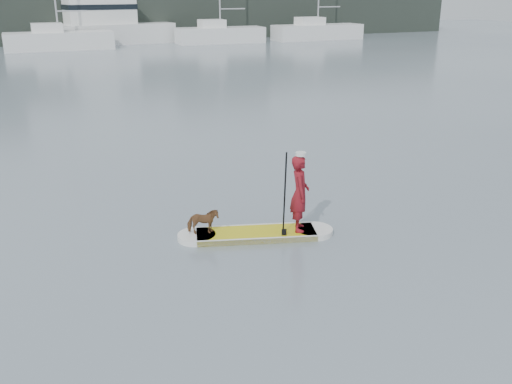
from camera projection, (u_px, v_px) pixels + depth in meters
name	position (u px, v px, depth m)	size (l,w,h in m)	color
ground	(350.00, 299.00, 9.64)	(140.00, 140.00, 0.00)	slate
paddleboard	(256.00, 234.00, 12.03)	(3.19, 1.55, 0.12)	gold
paddler	(300.00, 193.00, 11.84)	(0.59, 0.39, 1.63)	maroon
white_cap	(301.00, 154.00, 11.55)	(0.22, 0.22, 0.07)	silver
dog	(203.00, 222.00, 11.80)	(0.29, 0.65, 0.55)	brown
paddle	(285.00, 205.00, 11.59)	(0.12, 0.29, 2.00)	black
sailboat_d	(58.00, 39.00, 48.19)	(8.91, 3.02, 13.01)	white
sailboat_e	(220.00, 34.00, 54.27)	(8.44, 3.14, 12.05)	white
sailboat_f	(317.00, 30.00, 57.88)	(9.36, 2.85, 13.97)	white
motor_yacht_a	(108.00, 23.00, 52.92)	(11.51, 4.79, 6.70)	white
shore_mass	(47.00, 10.00, 54.23)	(90.00, 6.00, 6.00)	black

